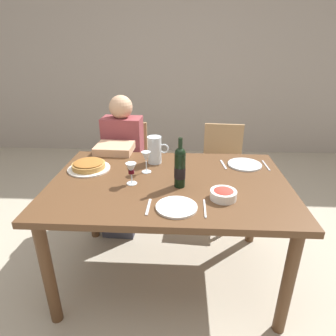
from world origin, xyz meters
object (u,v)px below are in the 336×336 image
object	(u,v)px
water_pitcher	(155,151)
salad_bowl	(223,194)
wine_glass_right_diner	(131,170)
baked_tart	(89,166)
wine_glass_left_diner	(146,158)
chair_right	(222,166)
dining_table	(169,194)
wine_bottle	(180,167)
dinner_plate_left_setting	(177,207)
chair_left	(128,163)
diner_left	(121,161)
dinner_plate_right_setting	(245,165)

from	to	relation	value
water_pitcher	salad_bowl	bearing A→B (deg)	-49.47
wine_glass_right_diner	baked_tart	bearing A→B (deg)	148.60
wine_glass_left_diner	chair_right	distance (m)	1.04
dining_table	wine_bottle	distance (m)	0.24
baked_tart	wine_glass_right_diner	world-z (taller)	wine_glass_right_diner
dining_table	wine_bottle	bearing A→B (deg)	-46.16
dining_table	wine_glass_left_diner	bearing A→B (deg)	141.65
dining_table	wine_bottle	size ratio (longest dim) A/B	4.87
water_pitcher	dinner_plate_left_setting	xyz separation A→B (m)	(0.17, -0.62, -0.08)
dining_table	dinner_plate_left_setting	world-z (taller)	dinner_plate_left_setting
dining_table	salad_bowl	xyz separation A→B (m)	(0.31, -0.21, 0.12)
dinner_plate_left_setting	baked_tart	bearing A→B (deg)	142.46
wine_glass_left_diner	chair_left	bearing A→B (deg)	110.31
wine_glass_right_diner	diner_left	bearing A→B (deg)	107.42
baked_tart	chair_right	world-z (taller)	chair_right
salad_bowl	dinner_plate_left_setting	xyz separation A→B (m)	(-0.26, -0.11, -0.02)
wine_glass_right_diner	chair_left	bearing A→B (deg)	102.83
water_pitcher	dinner_plate_left_setting	world-z (taller)	water_pitcher
dinner_plate_left_setting	chair_left	size ratio (longest dim) A/B	0.26
wine_bottle	wine_glass_left_diner	size ratio (longest dim) A/B	2.11
water_pitcher	wine_glass_right_diner	bearing A→B (deg)	-107.61
water_pitcher	wine_glass_left_diner	bearing A→B (deg)	-103.60
dinner_plate_left_setting	chair_left	bearing A→B (deg)	112.28
wine_glass_right_diner	water_pitcher	bearing A→B (deg)	72.39
dining_table	water_pitcher	distance (m)	0.37
water_pitcher	chair_right	xyz separation A→B (m)	(0.58, 0.58, -0.35)
dinner_plate_right_setting	diner_left	xyz separation A→B (m)	(-0.98, 0.39, -0.15)
dining_table	diner_left	size ratio (longest dim) A/B	1.29
wine_glass_right_diner	chair_right	size ratio (longest dim) A/B	0.16
chair_left	chair_right	world-z (taller)	same
baked_tart	dinner_plate_left_setting	size ratio (longest dim) A/B	1.29
wine_glass_left_diner	wine_glass_right_diner	bearing A→B (deg)	-111.26
baked_tart	salad_bowl	bearing A→B (deg)	-22.40
wine_glass_right_diner	wine_bottle	bearing A→B (deg)	-3.40
wine_glass_right_diner	chair_left	xyz separation A→B (m)	(-0.22, 0.95, -0.36)
wine_glass_right_diner	chair_left	size ratio (longest dim) A/B	0.16
diner_left	chair_right	size ratio (longest dim) A/B	1.33
wine_bottle	wine_glass_right_diner	world-z (taller)	wine_bottle
wine_bottle	dinner_plate_right_setting	distance (m)	0.59
water_pitcher	dinner_plate_right_setting	bearing A→B (deg)	-1.66
dining_table	diner_left	distance (m)	0.81
water_pitcher	wine_glass_left_diner	size ratio (longest dim) A/B	1.35
wine_glass_left_diner	diner_left	world-z (taller)	diner_left
dinner_plate_right_setting	wine_glass_right_diner	bearing A→B (deg)	-156.43
water_pitcher	salad_bowl	world-z (taller)	water_pitcher
wine_glass_right_diner	diner_left	world-z (taller)	diner_left
baked_tart	salad_bowl	world-z (taller)	baked_tart
wine_glass_left_diner	dinner_plate_left_setting	size ratio (longest dim) A/B	0.65
wine_glass_right_diner	dinner_plate_left_setting	bearing A→B (deg)	-43.62
water_pitcher	wine_glass_right_diner	xyz separation A→B (m)	(-0.11, -0.35, 0.01)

